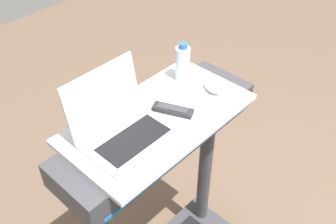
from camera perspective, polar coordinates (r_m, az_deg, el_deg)
The scene contains 5 objects.
desk_board at distance 1.52m, azimuth -1.38°, elevation -0.90°, with size 0.74×0.40×0.02m, color silver.
laptop at distance 1.41m, azimuth -6.74°, elevation -1.96°, with size 0.31×0.27×0.24m.
computer_mouse at distance 1.64m, azimuth 6.47°, elevation 3.69°, with size 0.06×0.10×0.03m, color #B2B2B7.
water_bottle at distance 1.66m, azimuth 2.13°, elevation 7.09°, with size 0.06×0.06×0.17m.
tv_remote at distance 1.52m, azimuth 0.69°, elevation 0.31°, with size 0.11×0.16×0.02m.
Camera 1 is at (-0.81, -0.11, 2.11)m, focal length 42.09 mm.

